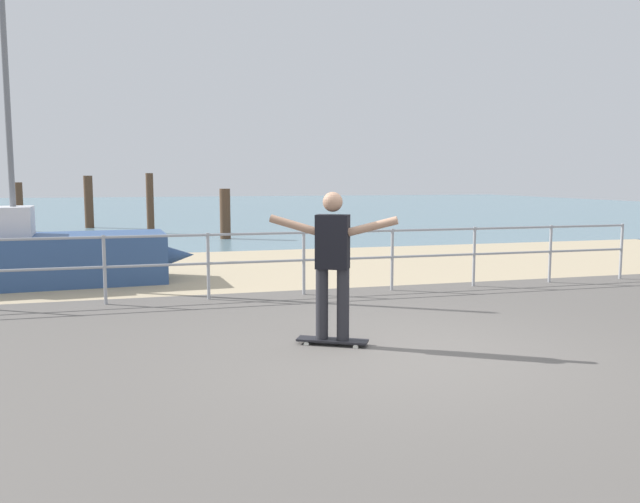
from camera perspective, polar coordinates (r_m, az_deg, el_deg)
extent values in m
cube|color=#605B56|center=(6.10, 10.20, -11.50)|extent=(24.00, 10.00, 0.04)
cube|color=tan|center=(13.59, -4.50, -1.41)|extent=(24.00, 6.00, 0.04)
cube|color=slate|center=(41.34, -11.89, 3.82)|extent=(72.00, 50.00, 0.04)
cylinder|color=#9EA0A5|center=(9.93, -18.69, -1.63)|extent=(0.05, 0.05, 1.05)
cylinder|color=#9EA0A5|center=(9.96, -9.95, -1.36)|extent=(0.05, 0.05, 1.05)
cylinder|color=#9EA0A5|center=(10.21, -1.46, -1.07)|extent=(0.05, 0.05, 1.05)
cylinder|color=#9EA0A5|center=(10.67, 6.46, -0.78)|extent=(0.05, 0.05, 1.05)
cylinder|color=#9EA0A5|center=(11.32, 13.60, -0.50)|extent=(0.05, 0.05, 1.05)
cylinder|color=#9EA0A5|center=(12.13, 19.88, -0.25)|extent=(0.05, 0.05, 1.05)
cylinder|color=#9EA0A5|center=(13.06, 25.32, -0.03)|extent=(0.05, 0.05, 1.05)
cylinder|color=#9EA0A5|center=(10.15, -1.47, 1.70)|extent=(12.12, 0.04, 0.04)
cylinder|color=#9EA0A5|center=(10.20, -1.46, -0.78)|extent=(12.12, 0.04, 0.04)
cube|color=#335184|center=(12.15, -24.12, -0.77)|extent=(4.49, 1.71, 0.90)
cone|color=#335184|center=(12.17, -13.75, -0.38)|extent=(1.15, 0.84, 0.77)
cylinder|color=slate|center=(12.17, -26.20, 12.43)|extent=(0.10, 0.10, 4.73)
cube|color=black|center=(7.23, 1.11, -7.93)|extent=(0.80, 0.56, 0.02)
cylinder|color=silver|center=(7.23, -1.22, -8.28)|extent=(0.07, 0.05, 0.06)
cylinder|color=silver|center=(7.38, -0.91, -7.97)|extent=(0.07, 0.05, 0.06)
cylinder|color=silver|center=(7.11, 3.21, -8.53)|extent=(0.07, 0.05, 0.06)
cylinder|color=silver|center=(7.27, 3.43, -8.21)|extent=(0.07, 0.05, 0.06)
cylinder|color=#26262B|center=(7.16, 0.18, -4.69)|extent=(0.14, 0.14, 0.80)
cylinder|color=#26262B|center=(7.11, 2.07, -4.77)|extent=(0.14, 0.14, 0.80)
cube|color=black|center=(7.03, 1.13, 0.87)|extent=(0.41, 0.35, 0.60)
sphere|color=#9E755B|center=(7.00, 1.14, 4.46)|extent=(0.22, 0.22, 0.22)
cylinder|color=#9E755B|center=(7.12, -2.38, 2.38)|extent=(0.53, 0.34, 0.23)
cylinder|color=#9E755B|center=(6.94, 4.74, 2.26)|extent=(0.53, 0.34, 0.23)
cylinder|color=#513826|center=(24.76, -25.26, 3.60)|extent=(0.24, 0.24, 1.74)
cylinder|color=#513826|center=(25.58, -19.97, 4.18)|extent=(0.33, 0.33, 1.98)
cylinder|color=#513826|center=(22.34, -14.94, 4.15)|extent=(0.25, 0.25, 2.05)
cylinder|color=#513826|center=(19.90, -8.48, 3.33)|extent=(0.33, 0.33, 1.56)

